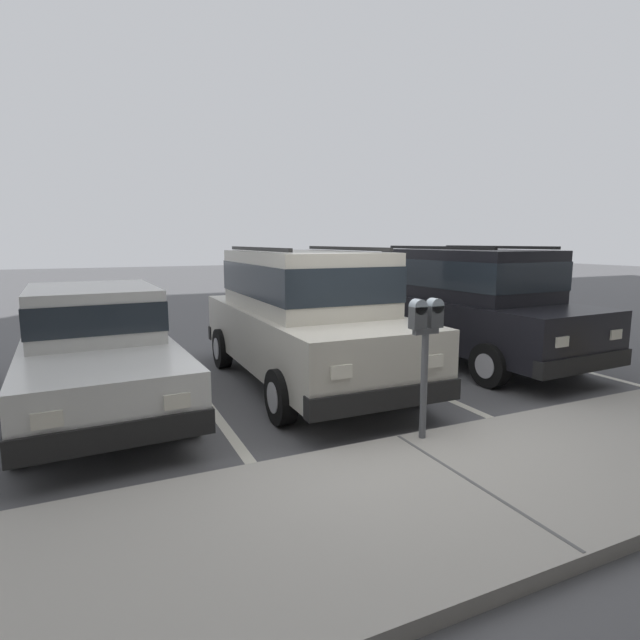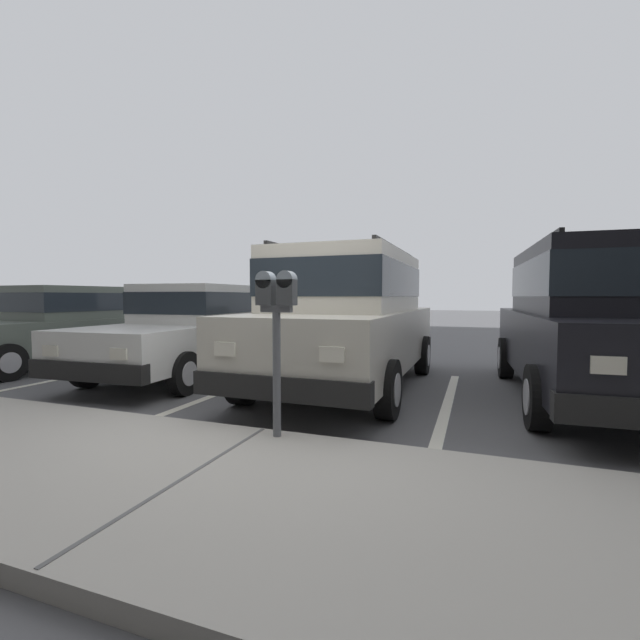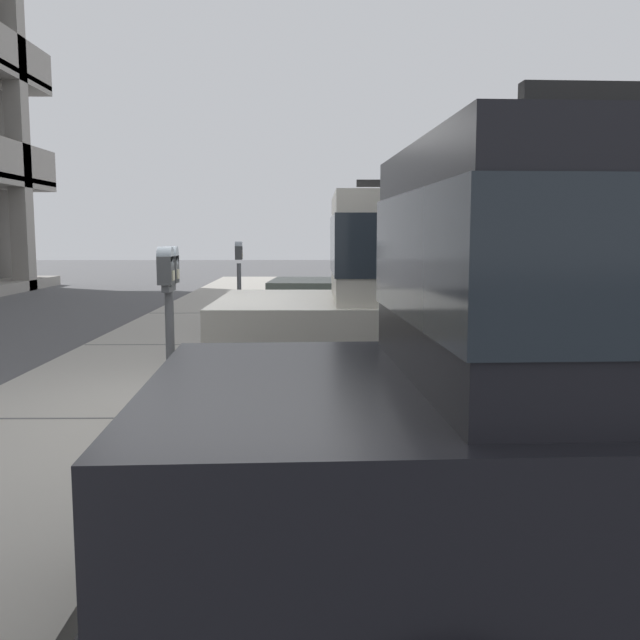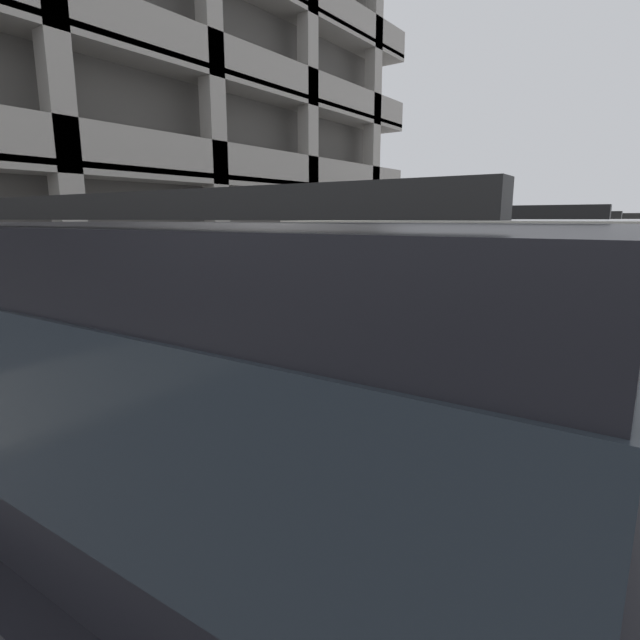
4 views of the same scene
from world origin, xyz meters
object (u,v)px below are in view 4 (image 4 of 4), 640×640
Objects in this scene: parking_meter_near at (235,285)px; parking_meter_far at (434,262)px; red_sedan at (194,443)px; dark_hatchback at (539,305)px; blue_coupe at (576,282)px; silver_suv at (454,317)px.

parking_meter_near is 6.01m from parking_meter_far.
red_sedan is 6.03m from dark_hatchback.
dark_hatchback and blue_coupe have the same top height.
blue_coupe is at bearing 0.08° from silver_suv.
parking_meter_far is (9.05, 2.96, -0.03)m from red_sedan.
silver_suv is 0.99× the size of red_sedan.
blue_coupe is 2.84m from parking_meter_far.
parking_meter_far is (3.02, 2.91, 0.23)m from dark_hatchback.
silver_suv is 2.84m from dark_hatchback.
silver_suv reaches higher than parking_meter_near.
dark_hatchback is 3.22× the size of parking_meter_far.
dark_hatchback is (6.03, 0.05, -0.27)m from red_sedan.
parking_meter_far is at bearing 0.46° from parking_meter_near.
red_sedan is 3.38× the size of parking_meter_near.
red_sedan reaches higher than parking_meter_far.
blue_coupe is (5.90, -0.04, -0.27)m from silver_suv.
parking_meter_near reaches higher than parking_meter_far.
red_sedan is 9.52m from parking_meter_far.
blue_coupe is 6.68m from parking_meter_near.
red_sedan is (-3.20, -0.17, 0.00)m from silver_suv.
silver_suv is 1.05× the size of dark_hatchback.
red_sedan is at bearing -161.90° from parking_meter_far.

